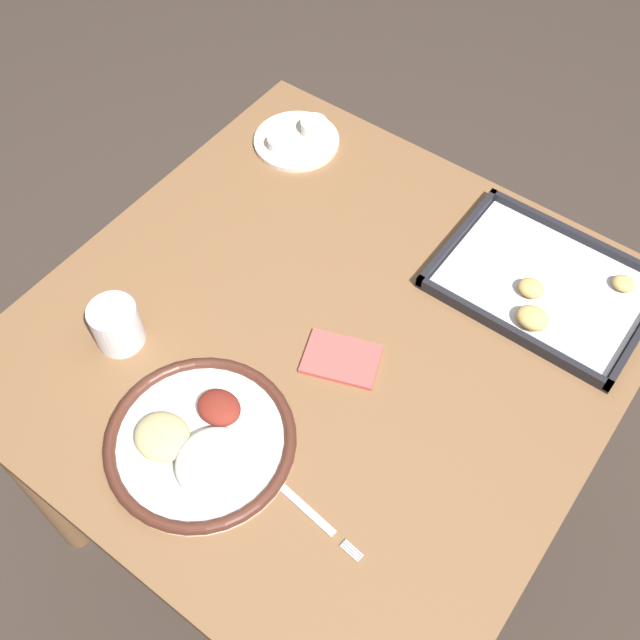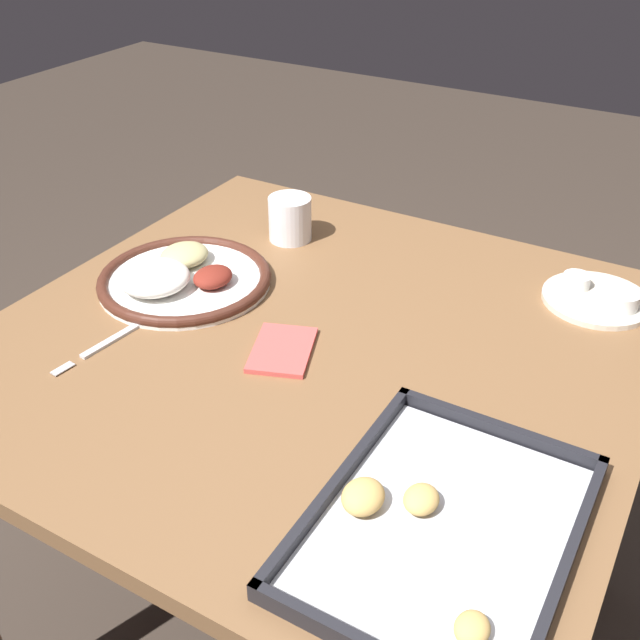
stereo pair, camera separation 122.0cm
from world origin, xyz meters
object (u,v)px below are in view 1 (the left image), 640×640
Objects in this scene: napkin at (341,359)px; dinner_plate at (201,443)px; drinking_cup at (116,325)px; saucer_plate at (298,138)px; fork at (298,502)px; baking_tray at (545,286)px.

dinner_plate is at bearing -107.54° from napkin.
drinking_cup reaches higher than dinner_plate.
drinking_cup is at bearing -149.91° from napkin.
dinner_plate is at bearing -64.76° from saucer_plate.
baking_tray is (0.11, 0.58, 0.01)m from fork.
baking_tray is 0.76m from drinking_cup.
napkin is at bearing 72.46° from dinner_plate.
baking_tray is 2.51× the size of napkin.
napkin is (0.08, 0.26, -0.01)m from dinner_plate.
napkin is at bearing -44.80° from saucer_plate.
saucer_plate is 0.60m from baking_tray.
fork is 2.65× the size of drinking_cup.
dinner_plate is 0.81× the size of baking_tray.
napkin is (-0.21, -0.34, -0.01)m from baking_tray.
fork is (0.18, 0.02, -0.01)m from dinner_plate.
baking_tray is (0.29, 0.60, -0.01)m from dinner_plate.
fork is 1.52× the size of napkin.
fork is 1.26× the size of saucer_plate.
dinner_plate reaches higher than saucer_plate.
napkin is (0.39, -0.38, -0.01)m from saucer_plate.
dinner_plate is 0.18m from fork.
baking_tray is (0.59, -0.04, -0.00)m from saucer_plate.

